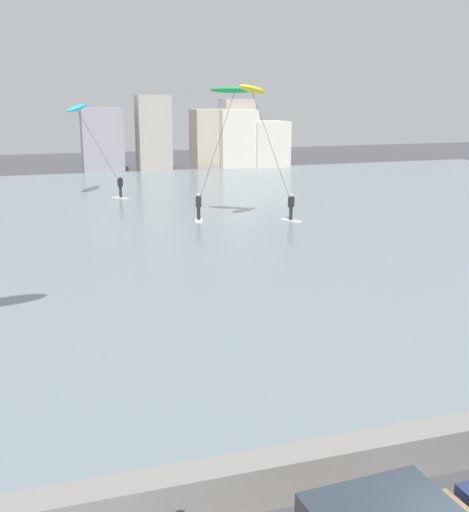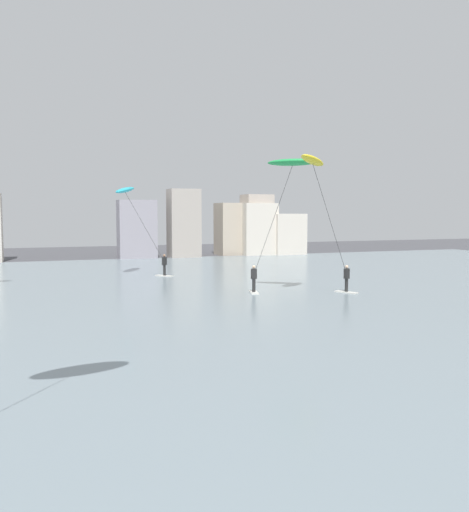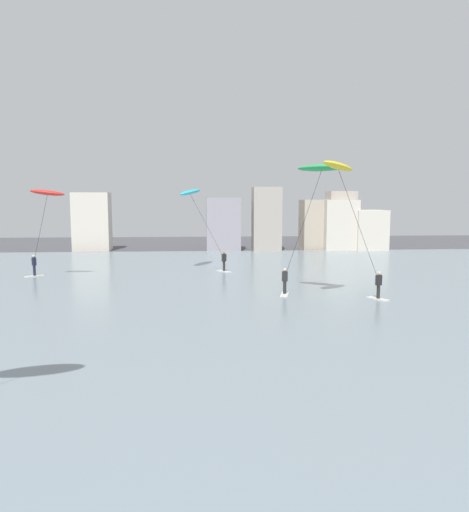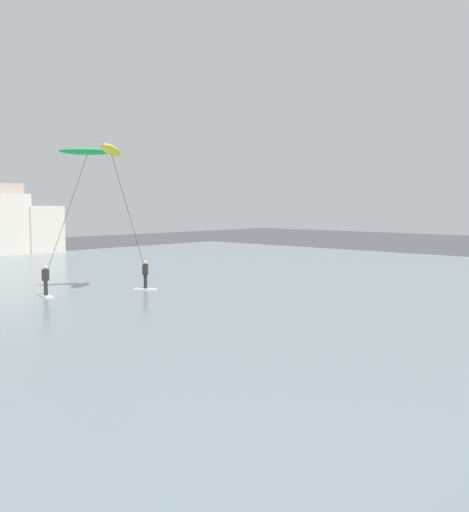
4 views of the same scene
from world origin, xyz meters
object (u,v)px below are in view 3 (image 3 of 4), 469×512
object	(u,v)px
kitesurfer_cyan	(193,199)
kitesurfer_red	(45,205)
kitesurfer_green	(317,182)
kitesurfer_yellow	(344,183)

from	to	relation	value
kitesurfer_cyan	kitesurfer_red	distance (m)	11.30
kitesurfer_red	kitesurfer_green	bearing A→B (deg)	-24.74
kitesurfer_cyan	kitesurfer_yellow	size ratio (longest dim) A/B	0.86
kitesurfer_cyan	kitesurfer_green	distance (m)	14.11
kitesurfer_yellow	kitesurfer_green	size ratio (longest dim) A/B	1.02
kitesurfer_red	kitesurfer_green	world-z (taller)	kitesurfer_green
kitesurfer_cyan	kitesurfer_green	world-z (taller)	kitesurfer_green
kitesurfer_cyan	kitesurfer_red	bearing A→B (deg)	-160.30
kitesurfer_cyan	kitesurfer_yellow	bearing A→B (deg)	-57.62
kitesurfer_cyan	kitesurfer_yellow	distance (m)	15.82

